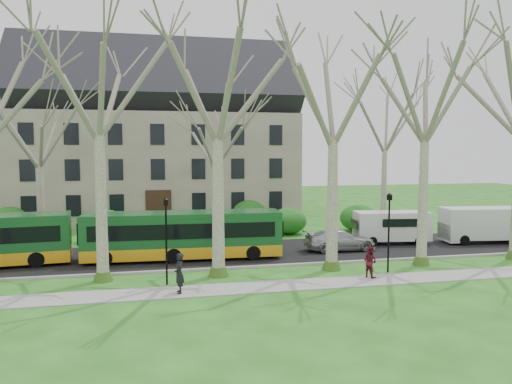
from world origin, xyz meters
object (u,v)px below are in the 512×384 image
van_b (483,225)px  pedestrian_a (179,273)px  van_a (392,228)px  sedan (340,240)px  pedestrian_b (370,262)px  bus_follow (183,235)px

van_b → pedestrian_a: bearing=-152.7°
van_a → pedestrian_a: bearing=-141.7°
sedan → pedestrian_b: size_ratio=2.91×
van_a → pedestrian_a: (-15.53, -9.15, -0.19)m
van_b → bus_follow: bearing=-170.7°
bus_follow → van_b: size_ratio=2.07×
van_a → pedestrian_b: (-5.56, -8.32, -0.32)m
van_a → pedestrian_a: van_a is taller
pedestrian_b → bus_follow: bearing=27.7°
van_b → pedestrian_b: van_b is taller
sedan → van_b: van_b is taller
van_b → pedestrian_a: (-22.07, -8.12, -0.31)m
sedan → pedestrian_b: (-1.05, -6.84, 0.13)m
bus_follow → pedestrian_b: bearing=-32.6°
sedan → pedestrian_a: 13.43m
sedan → pedestrian_a: pedestrian_a is taller
pedestrian_a → pedestrian_b: bearing=90.1°
sedan → van_b: (11.05, 0.45, 0.56)m
van_a → sedan: bearing=-154.1°
van_b → pedestrian_b: bearing=-141.8°
bus_follow → van_b: bearing=4.5°
van_b → pedestrian_b: (-12.10, -7.29, -0.43)m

